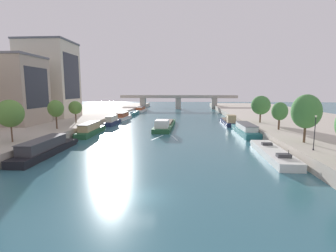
{
  "coord_description": "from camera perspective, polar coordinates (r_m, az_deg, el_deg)",
  "views": [
    {
      "loc": [
        4.07,
        -22.45,
        9.96
      ],
      "look_at": [
        0.0,
        35.05,
        1.77
      ],
      "focal_mm": 26.84,
      "sensor_mm": 36.0,
      "label": 1
    }
  ],
  "objects": [
    {
      "name": "tree_right_past_mid",
      "position": [
        56.44,
        24.03,
        3.06
      ],
      "size": [
        3.22,
        3.22,
        5.66
      ],
      "color": "brown",
      "rests_on": "quay_right"
    },
    {
      "name": "moored_boat_left_downstream",
      "position": [
        43.43,
        -26.04,
        -4.5
      ],
      "size": [
        3.22,
        16.6,
        2.67
      ],
      "color": "black",
      "rests_on": "ground"
    },
    {
      "name": "moored_boat_right_end",
      "position": [
        41.48,
        22.68,
        -5.64
      ],
      "size": [
        3.64,
        16.33,
        2.19
      ],
      "color": "silver",
      "rests_on": "ground"
    },
    {
      "name": "building_left_tall",
      "position": [
        70.58,
        -31.96,
        6.95
      ],
      "size": [
        13.21,
        11.76,
        16.22
      ],
      "color": "#A89989",
      "rests_on": "quay_left"
    },
    {
      "name": "moored_boat_left_midway",
      "position": [
        104.53,
        -7.89,
        2.9
      ],
      "size": [
        3.04,
        15.03,
        2.35
      ],
      "color": "#23666B",
      "rests_on": "ground"
    },
    {
      "name": "moored_boat_left_far",
      "position": [
        59.83,
        -17.19,
        -0.75
      ],
      "size": [
        3.23,
        14.5,
        2.76
      ],
      "color": "#235633",
      "rests_on": "ground"
    },
    {
      "name": "quay_right",
      "position": [
        84.76,
        27.11,
        1.1
      ],
      "size": [
        36.0,
        170.0,
        1.92
      ],
      "primitive_type": "cube",
      "color": "#B7AD9E",
      "rests_on": "ground"
    },
    {
      "name": "ground_plane",
      "position": [
        24.9,
        -5.92,
        -15.55
      ],
      "size": [
        400.0,
        400.0,
        0.0
      ],
      "primitive_type": "plane",
      "color": "#336675"
    },
    {
      "name": "moored_boat_left_gap_after",
      "position": [
        120.07,
        -6.13,
        3.75
      ],
      "size": [
        3.4,
        15.66,
        2.36
      ],
      "color": "silver",
      "rests_on": "ground"
    },
    {
      "name": "moored_boat_left_lone",
      "position": [
        87.84,
        -10.09,
        2.15
      ],
      "size": [
        3.04,
        13.17,
        2.57
      ],
      "color": "silver",
      "rests_on": "ground"
    },
    {
      "name": "tree_right_end_of_row",
      "position": [
        67.23,
        20.33,
        4.45
      ],
      "size": [
        4.67,
        4.67,
        6.73
      ],
      "color": "brown",
      "rests_on": "quay_right"
    },
    {
      "name": "tree_left_distant",
      "position": [
        66.37,
        -20.3,
        3.94
      ],
      "size": [
        3.22,
        3.22,
        5.46
      ],
      "color": "brown",
      "rests_on": "quay_left"
    },
    {
      "name": "bridge_far",
      "position": [
        136.47,
        2.35,
        5.88
      ],
      "size": [
        62.6,
        4.4,
        7.4
      ],
      "color": "#9E998E",
      "rests_on": "ground"
    },
    {
      "name": "building_left_far_end",
      "position": [
        85.02,
        -25.34,
        9.52
      ],
      "size": [
        14.65,
        12.92,
        22.56
      ],
      "color": "beige",
      "rests_on": "quay_left"
    },
    {
      "name": "wake_behind_barge",
      "position": [
        53.21,
        -0.49,
        -2.69
      ],
      "size": [
        5.6,
        5.94,
        0.03
      ],
      "color": "#A5D1DB",
      "rests_on": "ground"
    },
    {
      "name": "lamppost_right_bank",
      "position": [
        39.05,
        30.36,
        -1.03
      ],
      "size": [
        0.28,
        0.28,
        4.76
      ],
      "color": "black",
      "rests_on": "quay_right"
    },
    {
      "name": "moored_boat_right_gap_after",
      "position": [
        76.29,
        13.57,
        1.06
      ],
      "size": [
        3.03,
        15.39,
        3.21
      ],
      "color": "#1E284C",
      "rests_on": "ground"
    },
    {
      "name": "quay_left",
      "position": [
        88.27,
        -23.94,
        1.54
      ],
      "size": [
        36.0,
        170.0,
        1.92
      ],
      "primitive_type": "cube",
      "color": "#B7AD9E",
      "rests_on": "ground"
    },
    {
      "name": "barge_midriver",
      "position": [
        67.23,
        -0.73,
        0.31
      ],
      "size": [
        4.74,
        22.85,
        2.89
      ],
      "color": "#235633",
      "rests_on": "ground"
    },
    {
      "name": "tree_right_third",
      "position": [
        43.92,
        28.89,
        2.9
      ],
      "size": [
        4.36,
        4.36,
        7.46
      ],
      "color": "brown",
      "rests_on": "quay_right"
    },
    {
      "name": "tree_left_far",
      "position": [
        45.87,
        -32.23,
        2.42
      ],
      "size": [
        4.03,
        4.03,
        6.64
      ],
      "color": "brown",
      "rests_on": "quay_left"
    },
    {
      "name": "tree_left_third",
      "position": [
        57.52,
        -24.14,
        3.63
      ],
      "size": [
        3.23,
        3.23,
        6.07
      ],
      "color": "brown",
      "rests_on": "quay_left"
    },
    {
      "name": "moored_boat_left_end",
      "position": [
        74.93,
        -12.54,
        1.13
      ],
      "size": [
        2.26,
        10.92,
        2.73
      ],
      "color": "#1E284C",
      "rests_on": "ground"
    },
    {
      "name": "moored_boat_right_near",
      "position": [
        59.88,
        17.13,
        -0.8
      ],
      "size": [
        3.4,
        16.58,
        2.58
      ],
      "color": "#23666B",
      "rests_on": "ground"
    }
  ]
}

